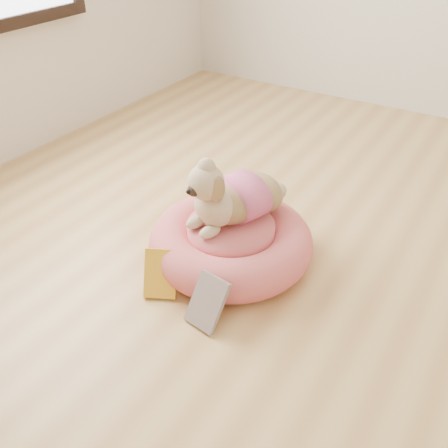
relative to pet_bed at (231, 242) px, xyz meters
The scene contains 5 objects.
floor 0.64m from the pet_bed, 28.98° to the right, with size 4.50×4.50×0.00m, color tan.
pet_bed is the anchor object (origin of this frame).
dog 0.24m from the pet_bed, 119.58° to the left, with size 0.28×0.41×0.30m, color brown, non-canonical shape.
book_yellow 0.32m from the pet_bed, 111.02° to the right, with size 0.12×0.02×0.17m, color #F6F91A.
book_white 0.35m from the pet_bed, 71.76° to the right, with size 0.12×0.02×0.18m, color white.
Camera 1 is at (0.24, -1.03, 1.23)m, focal length 40.00 mm.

